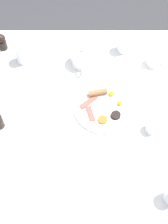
{
  "coord_description": "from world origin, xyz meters",
  "views": [
    {
      "loc": [
        -0.0,
        -0.81,
        2.12
      ],
      "look_at": [
        0.0,
        0.0,
        0.77
      ],
      "focal_mm": 50.0,
      "sensor_mm": 36.0,
      "label": 1
    }
  ],
  "objects_px": {
    "wine_glass_spare": "(22,54)",
    "pepper_grinder": "(1,42)",
    "napkin_folded": "(63,203)",
    "fork_by_plate": "(63,156)",
    "teapot_near": "(82,58)",
    "knife_by_plate": "(19,89)",
    "water_glass_short": "(124,43)",
    "creamer_jug": "(153,127)",
    "teacup_with_saucer_right": "(153,61)",
    "breakfast_plate": "(104,106)"
  },
  "relations": [
    {
      "from": "teacup_with_saucer_right",
      "to": "knife_by_plate",
      "type": "bearing_deg",
      "value": -167.24
    },
    {
      "from": "breakfast_plate",
      "to": "teacup_with_saucer_right",
      "type": "bearing_deg",
      "value": 44.54
    },
    {
      "from": "water_glass_short",
      "to": "creamer_jug",
      "type": "xyz_separation_m",
      "value": [
        0.11,
        -0.52,
        -0.02
      ]
    },
    {
      "from": "pepper_grinder",
      "to": "water_glass_short",
      "type": "bearing_deg",
      "value": -1.24
    },
    {
      "from": "teacup_with_saucer_right",
      "to": "knife_by_plate",
      "type": "relative_size",
      "value": 0.63
    },
    {
      "from": "napkin_folded",
      "to": "fork_by_plate",
      "type": "bearing_deg",
      "value": 91.32
    },
    {
      "from": "pepper_grinder",
      "to": "fork_by_plate",
      "type": "distance_m",
      "value": 0.78
    },
    {
      "from": "teapot_near",
      "to": "napkin_folded",
      "type": "xyz_separation_m",
      "value": [
        -0.08,
        -0.79,
        -0.04
      ]
    },
    {
      "from": "breakfast_plate",
      "to": "knife_by_plate",
      "type": "height_order",
      "value": "breakfast_plate"
    },
    {
      "from": "fork_by_plate",
      "to": "water_glass_short",
      "type": "bearing_deg",
      "value": 63.83
    },
    {
      "from": "water_glass_short",
      "to": "knife_by_plate",
      "type": "relative_size",
      "value": 0.51
    },
    {
      "from": "napkin_folded",
      "to": "teacup_with_saucer_right",
      "type": "bearing_deg",
      "value": 58.22
    },
    {
      "from": "water_glass_short",
      "to": "napkin_folded",
      "type": "distance_m",
      "value": 0.95
    },
    {
      "from": "teacup_with_saucer_right",
      "to": "creamer_jug",
      "type": "xyz_separation_m",
      "value": [
        -0.05,
        -0.42,
        0.0
      ]
    },
    {
      "from": "breakfast_plate",
      "to": "wine_glass_spare",
      "type": "distance_m",
      "value": 0.54
    },
    {
      "from": "pepper_grinder",
      "to": "breakfast_plate",
      "type": "bearing_deg",
      "value": -35.36
    },
    {
      "from": "wine_glass_spare",
      "to": "fork_by_plate",
      "type": "bearing_deg",
      "value": -67.4
    },
    {
      "from": "teacup_with_saucer_right",
      "to": "wine_glass_spare",
      "type": "distance_m",
      "value": 0.73
    },
    {
      "from": "water_glass_short",
      "to": "pepper_grinder",
      "type": "distance_m",
      "value": 0.7
    },
    {
      "from": "knife_by_plate",
      "to": "teapot_near",
      "type": "bearing_deg",
      "value": 27.79
    },
    {
      "from": "pepper_grinder",
      "to": "knife_by_plate",
      "type": "bearing_deg",
      "value": -67.37
    },
    {
      "from": "napkin_folded",
      "to": "knife_by_plate",
      "type": "xyz_separation_m",
      "value": [
        -0.26,
        0.61,
        -0.0
      ]
    },
    {
      "from": "teapot_near",
      "to": "creamer_jug",
      "type": "xyz_separation_m",
      "value": [
        0.35,
        -0.43,
        -0.02
      ]
    },
    {
      "from": "wine_glass_spare",
      "to": "fork_by_plate",
      "type": "relative_size",
      "value": 0.65
    },
    {
      "from": "creamer_jug",
      "to": "fork_by_plate",
      "type": "relative_size",
      "value": 0.51
    },
    {
      "from": "fork_by_plate",
      "to": "pepper_grinder",
      "type": "bearing_deg",
      "value": 118.63
    },
    {
      "from": "creamer_jug",
      "to": "pepper_grinder",
      "type": "height_order",
      "value": "pepper_grinder"
    },
    {
      "from": "knife_by_plate",
      "to": "creamer_jug",
      "type": "bearing_deg",
      "value": -19.9
    },
    {
      "from": "breakfast_plate",
      "to": "creamer_jug",
      "type": "xyz_separation_m",
      "value": [
        0.23,
        -0.13,
        0.02
      ]
    },
    {
      "from": "water_glass_short",
      "to": "fork_by_plate",
      "type": "relative_size",
      "value": 0.62
    },
    {
      "from": "breakfast_plate",
      "to": "napkin_folded",
      "type": "distance_m",
      "value": 0.53
    },
    {
      "from": "water_glass_short",
      "to": "creamer_jug",
      "type": "distance_m",
      "value": 0.54
    },
    {
      "from": "wine_glass_spare",
      "to": "pepper_grinder",
      "type": "xyz_separation_m",
      "value": [
        -0.13,
        0.1,
        -0.0
      ]
    },
    {
      "from": "breakfast_plate",
      "to": "teacup_with_saucer_right",
      "type": "xyz_separation_m",
      "value": [
        0.29,
        0.28,
        0.02
      ]
    },
    {
      "from": "wine_glass_spare",
      "to": "knife_by_plate",
      "type": "distance_m",
      "value": 0.2
    },
    {
      "from": "knife_by_plate",
      "to": "pepper_grinder",
      "type": "bearing_deg",
      "value": 112.63
    },
    {
      "from": "breakfast_plate",
      "to": "fork_by_plate",
      "type": "xyz_separation_m",
      "value": [
        -0.2,
        -0.27,
        -0.01
      ]
    },
    {
      "from": "napkin_folded",
      "to": "fork_by_plate",
      "type": "distance_m",
      "value": 0.22
    },
    {
      "from": "teacup_with_saucer_right",
      "to": "pepper_grinder",
      "type": "xyz_separation_m",
      "value": [
        -0.86,
        0.12,
        0.02
      ]
    },
    {
      "from": "teapot_near",
      "to": "teacup_with_saucer_right",
      "type": "distance_m",
      "value": 0.4
    },
    {
      "from": "pepper_grinder",
      "to": "knife_by_plate",
      "type": "xyz_separation_m",
      "value": [
        0.12,
        -0.29,
        -0.05
      ]
    },
    {
      "from": "napkin_folded",
      "to": "pepper_grinder",
      "type": "bearing_deg",
      "value": 112.65
    },
    {
      "from": "teapot_near",
      "to": "fork_by_plate",
      "type": "distance_m",
      "value": 0.58
    },
    {
      "from": "breakfast_plate",
      "to": "napkin_folded",
      "type": "height_order",
      "value": "breakfast_plate"
    },
    {
      "from": "fork_by_plate",
      "to": "knife_by_plate",
      "type": "height_order",
      "value": "same"
    },
    {
      "from": "teacup_with_saucer_right",
      "to": "water_glass_short",
      "type": "height_order",
      "value": "water_glass_short"
    },
    {
      "from": "water_glass_short",
      "to": "teapot_near",
      "type": "bearing_deg",
      "value": -157.64
    },
    {
      "from": "breakfast_plate",
      "to": "creamer_jug",
      "type": "bearing_deg",
      "value": -29.67
    },
    {
      "from": "creamer_jug",
      "to": "pepper_grinder",
      "type": "bearing_deg",
      "value": 146.21
    },
    {
      "from": "napkin_folded",
      "to": "fork_by_plate",
      "type": "relative_size",
      "value": 0.89
    }
  ]
}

